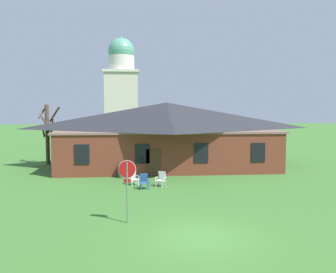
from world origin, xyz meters
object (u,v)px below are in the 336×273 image
(stop_sign, at_px, (127,179))
(lawn_chair_left_end, at_px, (161,179))
(trash_bin, at_px, (121,171))
(lawn_chair_near_door, at_px, (144,181))
(lawn_chair_by_porch, at_px, (133,177))

(stop_sign, xyz_separation_m, lawn_chair_left_end, (2.00, 7.36, -1.55))
(stop_sign, relative_size, lawn_chair_left_end, 3.01)
(lawn_chair_left_end, xyz_separation_m, trash_bin, (-2.78, 2.98, -0.00))
(lawn_chair_near_door, relative_size, lawn_chair_left_end, 1.00)
(stop_sign, height_order, lawn_chair_left_end, stop_sign)
(lawn_chair_by_porch, height_order, lawn_chair_near_door, same)
(stop_sign, bearing_deg, lawn_chair_by_porch, 88.98)
(stop_sign, bearing_deg, trash_bin, 94.29)
(lawn_chair_by_porch, bearing_deg, trash_bin, 110.99)
(lawn_chair_near_door, distance_m, lawn_chair_left_end, 1.33)
(lawn_chair_left_end, height_order, trash_bin, trash_bin)
(lawn_chair_left_end, distance_m, trash_bin, 4.07)
(lawn_chair_near_door, bearing_deg, lawn_chair_by_porch, 119.43)
(lawn_chair_by_porch, height_order, trash_bin, trash_bin)
(lawn_chair_by_porch, distance_m, trash_bin, 2.56)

